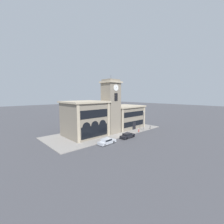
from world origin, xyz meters
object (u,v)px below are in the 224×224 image
at_px(parked_car_near, 107,141).
at_px(parked_car_mid, 127,135).
at_px(street_lamp, 144,118).
at_px(fire_hydrant, 139,131).
at_px(bollard, 150,127).

xyz_separation_m(parked_car_near, parked_car_mid, (7.29, 0.00, 0.01)).
distance_m(street_lamp, fire_hydrant, 4.69).
xyz_separation_m(parked_car_near, fire_hydrant, (14.27, 1.51, -0.12)).
bearing_deg(fire_hydrant, parked_car_mid, -167.82).
bearing_deg(parked_car_mid, fire_hydrant, 8.63).
distance_m(parked_car_mid, bollard, 13.25).
xyz_separation_m(street_lamp, bollard, (3.25, -0.40, -3.53)).
relative_size(street_lamp, fire_hydrant, 7.17).
height_order(street_lamp, bollard, street_lamp).
height_order(parked_car_near, fire_hydrant, parked_car_near).
relative_size(parked_car_near, street_lamp, 0.74).
bearing_deg(parked_car_mid, bollard, 3.07).
bearing_deg(parked_car_near, fire_hydrant, 2.48).
xyz_separation_m(street_lamp, fire_hydrant, (-2.93, -0.42, -3.63)).
xyz_separation_m(bollard, fire_hydrant, (-6.18, -0.02, -0.10)).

